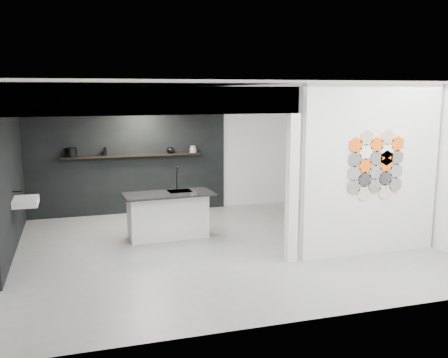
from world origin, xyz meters
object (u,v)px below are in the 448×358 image
Objects in this scene: glass_vase at (193,149)px; glass_bowl at (193,150)px; partition_panel at (371,171)px; bottle_dark at (105,152)px; kettle at (171,150)px; wall_basin at (26,202)px; utensil_cup at (104,154)px; stockpot at (71,152)px; kitchen_island at (168,215)px.

glass_bowl is at bearing 0.00° from glass_vase.
bottle_dark is (-4.00, 3.87, 0.01)m from partition_panel.
glass_bowl is 0.03m from glass_vase.
kettle is 0.94× the size of bottle_dark.
utensil_cup is at bearing 55.27° from wall_basin.
wall_basin is 2.59m from bottle_dark.
stockpot is 0.70m from bottle_dark.
glass_vase is at bearing 0.00° from glass_bowl.
partition_panel is 6.09m from stockpot.
glass_bowl is (0.51, 0.00, -0.02)m from kettle.
bottle_dark reaches higher than glass_vase.
stockpot reaches higher than utensil_cup.
bottle_dark is (0.70, 0.00, -0.01)m from stockpot.
utensil_cup is (-4.03, 3.87, -0.04)m from partition_panel.
glass_vase is (0.51, 0.00, 0.01)m from kettle.
kettle reaches higher than wall_basin.
glass_vase is 1.83× the size of utensil_cup.
partition_panel is 18.02× the size of glass_vase.
glass_vase is at bearing 0.00° from bottle_dark.
kettle reaches higher than utensil_cup.
kitchen_island is 9.91× the size of kettle.
kettle is at bearing 180.00° from glass_vase.
glass_vase is (3.39, 2.07, 0.55)m from wall_basin.
utensil_cup is (-1.96, 0.00, -0.01)m from glass_bowl.
kettle is 1.45m from utensil_cup.
kitchen_island is 9.28× the size of bottle_dark.
glass_bowl reaches higher than kitchen_island.
stockpot is 1.32× the size of bottle_dark.
utensil_cup is at bearing 180.00° from glass_vase.
glass_bowl is 1.96m from utensil_cup.
glass_bowl is 1.93m from bottle_dark.
kettle is at bearing 0.00° from stockpot.
kitchen_island is (-3.04, 1.83, -0.96)m from partition_panel.
glass_bowl is 0.95× the size of glass_vase.
partition_panel is at bearing -39.41° from stockpot.
wall_basin is 2.46m from kitchen_island.
kettle is 1.96× the size of utensil_cup.
partition_panel is at bearing -18.23° from wall_basin.
glass_vase is 0.87× the size of bottle_dark.
glass_vase is 1.96m from utensil_cup.
bottle_dark is 0.06m from utensil_cup.
glass_bowl is at bearing 0.00° from utensil_cup.
bottle_dark reaches higher than utensil_cup.
glass_bowl reaches higher than utensil_cup.
kettle is 0.51m from glass_bowl.
glass_bowl is at bearing 0.00° from stockpot.
stockpot is 0.67m from utensil_cup.
utensil_cup reaches higher than wall_basin.
bottle_dark reaches higher than wall_basin.
wall_basin is at bearing -122.04° from kettle.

